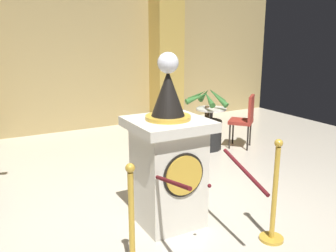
% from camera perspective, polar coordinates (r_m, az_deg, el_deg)
% --- Properties ---
extents(ground_plane, '(10.40, 10.40, 0.00)m').
position_cam_1_polar(ground_plane, '(4.28, 1.53, -13.75)').
color(ground_plane, beige).
extents(back_wall, '(10.40, 0.16, 4.00)m').
position_cam_1_polar(back_wall, '(7.92, -15.18, 13.65)').
color(back_wall, tan).
rests_on(back_wall, ground_plane).
extents(pedestal_clock, '(0.78, 0.78, 1.84)m').
position_cam_1_polar(pedestal_clock, '(3.86, 0.03, -5.36)').
color(pedestal_clock, silver).
rests_on(pedestal_clock, ground_plane).
extents(stanchion_near, '(0.24, 0.24, 1.01)m').
position_cam_1_polar(stanchion_near, '(3.21, -5.65, -16.95)').
color(stanchion_near, gold).
rests_on(stanchion_near, ground_plane).
extents(stanchion_far, '(0.24, 0.24, 1.05)m').
position_cam_1_polar(stanchion_far, '(3.79, 16.24, -11.94)').
color(stanchion_far, gold).
rests_on(stanchion_far, ground_plane).
extents(velvet_rope, '(0.84, 0.82, 0.22)m').
position_cam_1_polar(velvet_rope, '(3.25, 6.55, -7.87)').
color(velvet_rope, '#591419').
extents(column_right, '(0.74, 0.74, 3.84)m').
position_cam_1_polar(column_right, '(8.38, -0.38, 13.49)').
color(column_right, black).
rests_on(column_right, ground_plane).
extents(potted_palm_right, '(0.85, 0.80, 1.12)m').
position_cam_1_polar(potted_palm_right, '(6.53, 6.05, -0.47)').
color(potted_palm_right, black).
rests_on(potted_palm_right, ground_plane).
extents(cafe_table, '(0.53, 0.53, 0.75)m').
position_cam_1_polar(cafe_table, '(6.46, 6.73, 0.41)').
color(cafe_table, '#332D28').
rests_on(cafe_table, ground_plane).
extents(cafe_chair_red, '(0.56, 0.56, 0.96)m').
position_cam_1_polar(cafe_chair_red, '(6.65, 12.01, 1.42)').
color(cafe_chair_red, black).
rests_on(cafe_chair_red, ground_plane).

